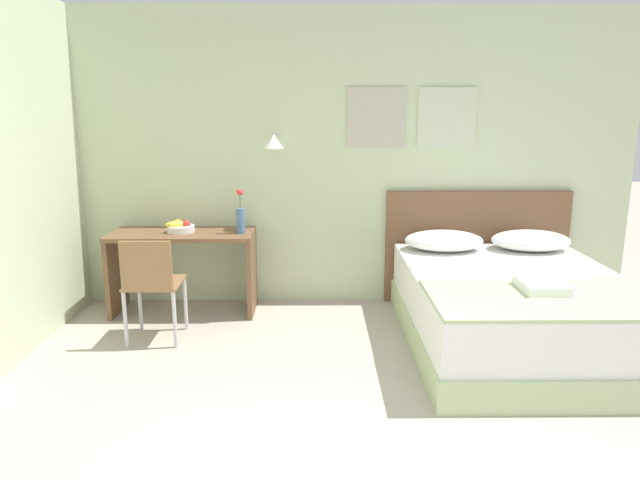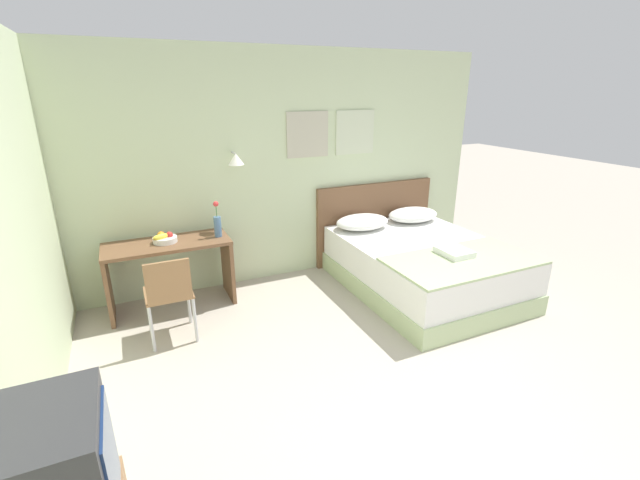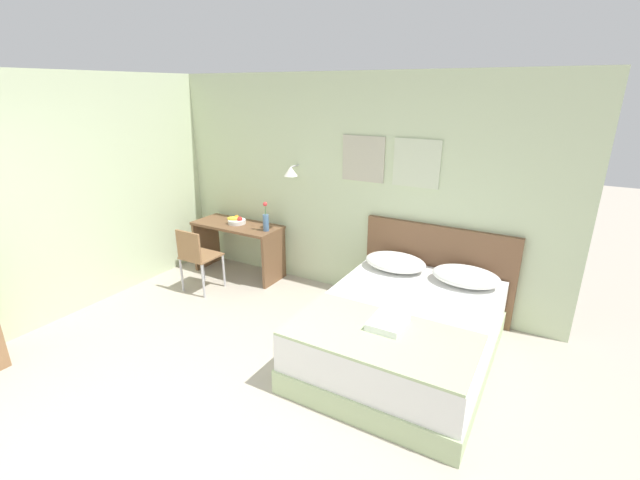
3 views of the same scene
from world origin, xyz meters
name	(u,v)px [view 3 (image 3 of 3)]	position (x,y,z in m)	size (l,w,h in m)	color
ground_plane	(148,437)	(0.00, 0.00, 0.00)	(24.00, 24.00, 0.00)	#B2A899
wall_back	(338,186)	(0.01, 3.03, 1.33)	(5.42, 0.31, 2.65)	beige
bed	(403,332)	(1.31, 1.90, 0.28)	(1.57, 2.07, 0.57)	#B2C693
headboard	(436,270)	(1.31, 2.97, 0.52)	(1.69, 0.06, 1.04)	brown
pillow_left	(395,262)	(0.93, 2.65, 0.66)	(0.68, 0.47, 0.17)	white
pillow_right	(466,276)	(1.69, 2.65, 0.66)	(0.68, 0.47, 0.17)	white
throw_blanket	(380,335)	(1.31, 1.30, 0.58)	(1.53, 0.83, 0.02)	#B2C693
folded_towel_near_foot	(388,323)	(1.32, 1.45, 0.63)	(0.28, 0.34, 0.06)	white
desk	(238,239)	(-1.35, 2.69, 0.51)	(1.24, 0.53, 0.73)	brown
desk_chair	(196,255)	(-1.44, 1.99, 0.50)	(0.41, 0.41, 0.83)	#8E6642
fruit_bowl	(237,221)	(-1.37, 2.71, 0.77)	(0.25, 0.24, 0.11)	silver
flower_vase	(266,220)	(-0.83, 2.65, 0.87)	(0.08, 0.08, 0.38)	#4C7099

